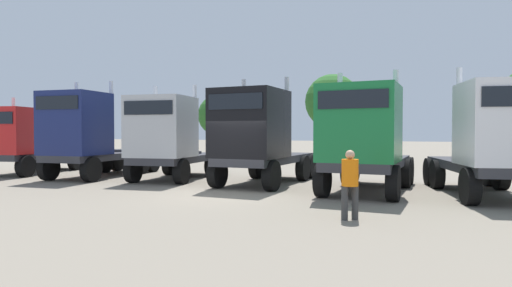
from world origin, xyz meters
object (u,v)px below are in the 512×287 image
semi_truck_red (23,140)px  semi_truck_black (256,136)px  semi_truck_green (364,139)px  visitor_in_hivis (350,180)px  semi_truck_white (497,140)px  semi_truck_silver (168,138)px  semi_truck_navy (86,135)px

semi_truck_red → semi_truck_black: (12.58, 0.67, 0.26)m
semi_truck_green → visitor_in_hivis: 4.54m
semi_truck_black → visitor_in_hivis: 7.07m
semi_truck_black → semi_truck_white: size_ratio=0.93×
visitor_in_hivis → semi_truck_silver: bearing=-161.6°
semi_truck_red → semi_truck_green: semi_truck_green is taller
semi_truck_red → semi_truck_white: size_ratio=1.02×
semi_truck_silver → semi_truck_white: bearing=78.8°
semi_truck_silver → visitor_in_hivis: bearing=50.3°
semi_truck_navy → semi_truck_white: (16.38, 0.65, -0.13)m
semi_truck_red → semi_truck_silver: (8.33, 0.71, 0.16)m
semi_truck_black → semi_truck_white: bearing=87.7°
semi_truck_navy → semi_truck_green: bearing=82.4°
semi_truck_navy → semi_truck_white: size_ratio=1.00×
semi_truck_navy → visitor_in_hivis: semi_truck_navy is taller
semi_truck_red → semi_truck_silver: 8.36m
semi_truck_silver → semi_truck_black: bearing=79.1°
semi_truck_navy → semi_truck_white: bearing=84.0°
semi_truck_red → visitor_in_hivis: (17.40, -4.40, -0.74)m
semi_truck_navy → semi_truck_black: size_ratio=1.07×
semi_truck_black → semi_truck_green: (4.28, -0.65, -0.09)m
semi_truck_white → visitor_in_hivis: size_ratio=3.93×
semi_truck_navy → semi_truck_black: bearing=87.3°
semi_truck_navy → semi_truck_green: semi_truck_navy is taller
semi_truck_silver → visitor_in_hivis: 10.46m
semi_truck_white → visitor_in_hivis: 6.05m
semi_truck_red → semi_truck_white: bearing=77.0°
semi_truck_red → semi_truck_white: (20.80, 0.52, 0.14)m
semi_truck_navy → visitor_in_hivis: 13.70m
semi_truck_silver → semi_truck_green: semi_truck_green is taller
semi_truck_silver → semi_truck_red: bearing=-95.4°
semi_truck_black → semi_truck_green: bearing=80.0°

